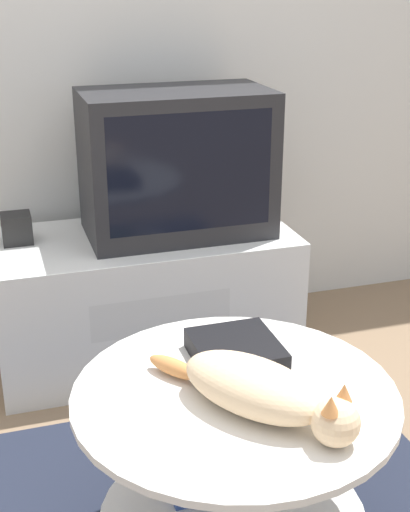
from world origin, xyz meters
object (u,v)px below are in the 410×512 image
object	(u,v)px
dvd_box	(236,351)
cat	(261,390)
speaker	(17,228)
tv	(177,163)

from	to	relation	value
dvd_box	cat	distance (m)	0.23
speaker	cat	bearing A→B (deg)	-71.38
dvd_box	tv	bearing A→B (deg)	82.88
tv	dvd_box	xyz separation A→B (m)	(-0.12, -0.98, -0.21)
dvd_box	cat	world-z (taller)	cat
tv	dvd_box	distance (m)	1.01
speaker	dvd_box	xyz separation A→B (m)	(0.45, -1.04, -0.01)
cat	dvd_box	bearing A→B (deg)	138.70
tv	cat	bearing A→B (deg)	-96.89
tv	dvd_box	bearing A→B (deg)	-97.12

